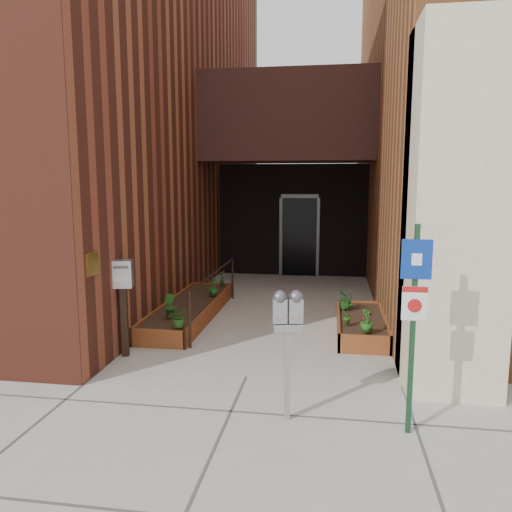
% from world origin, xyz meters
% --- Properties ---
extents(ground, '(80.00, 80.00, 0.00)m').
position_xyz_m(ground, '(0.00, 0.00, 0.00)').
color(ground, '#9E9991').
rests_on(ground, ground).
extents(architecture, '(20.00, 14.60, 10.00)m').
position_xyz_m(architecture, '(-0.18, 6.89, 4.98)').
color(architecture, maroon).
rests_on(architecture, ground).
extents(planter_left, '(0.90, 3.60, 0.30)m').
position_xyz_m(planter_left, '(-1.55, 2.70, 0.13)').
color(planter_left, maroon).
rests_on(planter_left, ground).
extents(planter_right, '(0.80, 2.20, 0.30)m').
position_xyz_m(planter_right, '(1.60, 2.20, 0.13)').
color(planter_right, maroon).
rests_on(planter_right, ground).
extents(handrail, '(0.04, 3.34, 0.90)m').
position_xyz_m(handrail, '(-1.05, 2.65, 0.75)').
color(handrail, black).
rests_on(handrail, ground).
extents(parking_meter, '(0.33, 0.18, 1.44)m').
position_xyz_m(parking_meter, '(0.64, -1.08, 1.11)').
color(parking_meter, gray).
rests_on(parking_meter, ground).
extents(sign_post, '(0.29, 0.07, 2.16)m').
position_xyz_m(sign_post, '(1.90, -1.19, 1.33)').
color(sign_post, '#153A1F').
rests_on(sign_post, ground).
extents(payment_dropbox, '(0.32, 0.27, 1.43)m').
position_xyz_m(payment_dropbox, '(-1.90, 0.53, 1.03)').
color(payment_dropbox, black).
rests_on(payment_dropbox, ground).
extents(shrub_left_a, '(0.40, 0.40, 0.33)m').
position_xyz_m(shrub_left_a, '(-1.25, 1.10, 0.46)').
color(shrub_left_a, '#285D1A').
rests_on(shrub_left_a, planter_left).
extents(shrub_left_b, '(0.30, 0.30, 0.38)m').
position_xyz_m(shrub_left_b, '(-1.60, 1.66, 0.49)').
color(shrub_left_b, '#1E5518').
rests_on(shrub_left_b, planter_left).
extents(shrub_left_c, '(0.27, 0.27, 0.34)m').
position_xyz_m(shrub_left_c, '(-1.25, 3.33, 0.47)').
color(shrub_left_c, '#1D5A19').
rests_on(shrub_left_c, planter_left).
extents(shrub_left_d, '(0.23, 0.23, 0.32)m').
position_xyz_m(shrub_left_d, '(-1.28, 4.30, 0.46)').
color(shrub_left_d, '#1A5E1D').
rests_on(shrub_left_d, planter_left).
extents(shrub_right_a, '(0.26, 0.26, 0.34)m').
position_xyz_m(shrub_right_a, '(1.63, 1.30, 0.47)').
color(shrub_right_a, '#225D1A').
rests_on(shrub_right_a, planter_right).
extents(shrub_right_b, '(0.20, 0.20, 0.37)m').
position_xyz_m(shrub_right_b, '(1.35, 1.66, 0.49)').
color(shrub_right_b, '#255B1A').
rests_on(shrub_right_b, planter_right).
extents(shrub_right_c, '(0.34, 0.34, 0.35)m').
position_xyz_m(shrub_right_c, '(1.35, 2.63, 0.48)').
color(shrub_right_c, '#164F18').
rests_on(shrub_right_c, planter_right).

